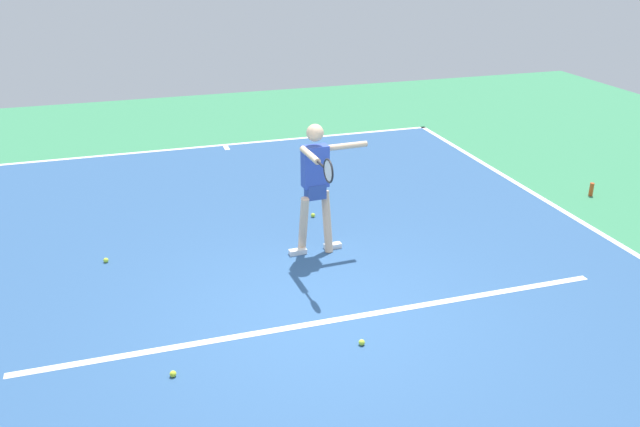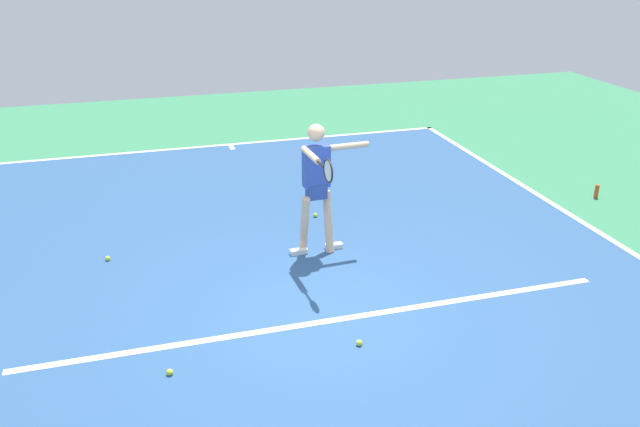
# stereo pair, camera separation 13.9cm
# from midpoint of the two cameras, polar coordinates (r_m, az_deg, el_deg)

# --- Properties ---
(ground_plane) EXTENTS (23.05, 23.05, 0.00)m
(ground_plane) POSITION_cam_midpoint_polar(r_m,az_deg,el_deg) (7.70, 0.89, -8.50)
(ground_plane) COLOR #388456
(court_surface) EXTENTS (9.07, 13.72, 0.00)m
(court_surface) POSITION_cam_midpoint_polar(r_m,az_deg,el_deg) (7.70, 0.89, -8.49)
(court_surface) COLOR #2D5484
(court_surface) RESTS_ON ground_plane
(court_line_baseline_near) EXTENTS (9.07, 0.10, 0.01)m
(court_line_baseline_near) POSITION_cam_midpoint_polar(r_m,az_deg,el_deg) (13.82, -7.47, 5.94)
(court_line_baseline_near) COLOR white
(court_line_baseline_near) RESTS_ON ground_plane
(court_line_service) EXTENTS (6.81, 0.10, 0.01)m
(court_line_service) POSITION_cam_midpoint_polar(r_m,az_deg,el_deg) (7.54, 1.34, -9.24)
(court_line_service) COLOR white
(court_line_service) RESTS_ON ground_plane
(court_line_centre_mark) EXTENTS (0.10, 0.30, 0.01)m
(court_line_centre_mark) POSITION_cam_midpoint_polar(r_m,az_deg,el_deg) (13.63, -7.33, 5.70)
(court_line_centre_mark) COLOR white
(court_line_centre_mark) RESTS_ON ground_plane
(tennis_player) EXTENTS (1.10, 1.22, 1.81)m
(tennis_player) POSITION_cam_midpoint_polar(r_m,az_deg,el_deg) (8.65, 0.26, 2.86)
(tennis_player) COLOR beige
(tennis_player) RESTS_ON ground_plane
(tennis_ball_by_baseline) EXTENTS (0.07, 0.07, 0.07)m
(tennis_ball_by_baseline) POSITION_cam_midpoint_polar(r_m,az_deg,el_deg) (10.15, -0.00, -0.14)
(tennis_ball_by_baseline) COLOR #C6E53D
(tennis_ball_by_baseline) RESTS_ON ground_plane
(tennis_ball_far_corner) EXTENTS (0.07, 0.07, 0.07)m
(tennis_ball_far_corner) POSITION_cam_midpoint_polar(r_m,az_deg,el_deg) (7.14, 3.97, -11.08)
(tennis_ball_far_corner) COLOR #C6E53D
(tennis_ball_far_corner) RESTS_ON ground_plane
(tennis_ball_near_player) EXTENTS (0.07, 0.07, 0.07)m
(tennis_ball_near_player) POSITION_cam_midpoint_polar(r_m,az_deg,el_deg) (6.86, -12.26, -13.24)
(tennis_ball_near_player) COLOR #CCE033
(tennis_ball_near_player) RESTS_ON ground_plane
(tennis_ball_centre_court) EXTENTS (0.07, 0.07, 0.07)m
(tennis_ball_centre_court) POSITION_cam_midpoint_polar(r_m,az_deg,el_deg) (9.24, -17.43, -3.71)
(tennis_ball_centre_court) COLOR #C6E53D
(tennis_ball_centre_court) RESTS_ON ground_plane
(water_bottle) EXTENTS (0.07, 0.07, 0.22)m
(water_bottle) POSITION_cam_midpoint_polar(r_m,az_deg,el_deg) (11.82, 23.08, 1.78)
(water_bottle) COLOR #D84C1E
(water_bottle) RESTS_ON ground_plane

